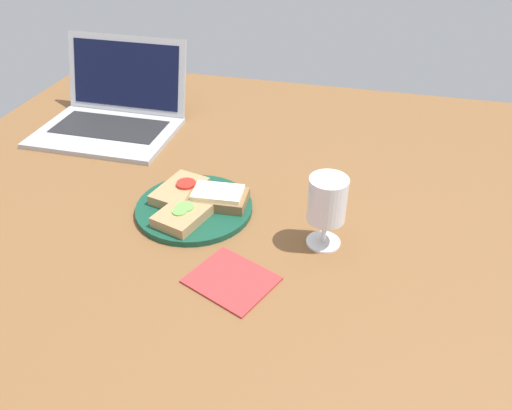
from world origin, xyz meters
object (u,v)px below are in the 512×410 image
Objects in this scene: wine_glass at (327,203)px; laptop at (114,110)px; plate at (194,208)px; sandwich_with_tomato at (180,191)px; sandwich_with_cheese at (218,197)px; sandwich_with_cucumber at (183,215)px; napkin at (231,280)px.

wine_glass is 70.47cm from laptop.
plate is 5.23cm from sandwich_with_tomato.
sandwich_with_tomato is at bearing 167.68° from wine_glass.
sandwich_with_cheese reaches higher than sandwich_with_tomato.
sandwich_with_cucumber is 0.88× the size of wine_glass.
plate is at bearing 85.51° from sandwich_with_cucumber.
sandwich_with_cheese is 8.58cm from sandwich_with_cucumber.
laptop reaches higher than sandwich_with_cheese.
napkin is (46.83, -49.71, -4.23)cm from laptop.
sandwich_with_cucumber is (3.64, -7.75, -0.03)cm from sandwich_with_tomato.
sandwich_with_cheese reaches higher than plate.
sandwich_with_cucumber reaches higher than napkin.
laptop is (-60.54, 35.79, -4.55)cm from wine_glass.
plate is at bearing 126.32° from napkin.
sandwich_with_tomato is at bearing 115.17° from sandwich_with_cucumber.
sandwich_with_cheese is at bearing 25.57° from plate.
laptop reaches higher than sandwich_with_cucumber.
sandwich_with_tomato is at bearing -44.37° from laptop.
sandwich_with_cucumber is at bearing -124.51° from sandwich_with_cheese.
sandwich_with_tomato is at bearing 175.37° from sandwich_with_cheese.
plate is 5.36cm from sandwich_with_cheese.
plate is 28.36cm from wine_glass.
laptop is (-33.33, 36.80, 2.05)cm from sandwich_with_cucumber.
plate is 0.68× the size of laptop.
wine_glass is at bearing 45.44° from napkin.
plate is at bearing -35.06° from sandwich_with_tomato.
laptop is at bearing 135.63° from sandwich_with_tomato.
sandwich_with_cucumber reaches higher than plate.
laptop is 68.43cm from napkin.
sandwich_with_cheese is 48.43cm from laptop.
wine_glass is at bearing -15.15° from sandwich_with_cheese.
wine_glass is (27.21, 1.02, 6.60)cm from sandwich_with_cucumber.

